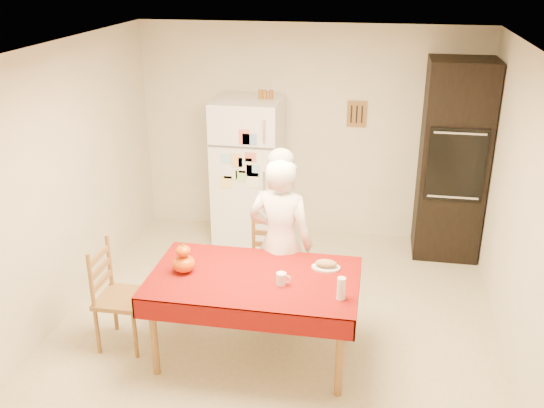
% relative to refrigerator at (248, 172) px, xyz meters
% --- Properties ---
extents(floor, '(4.50, 4.50, 0.00)m').
position_rel_refrigerator_xyz_m(floor, '(0.65, -1.88, -0.85)').
color(floor, tan).
rests_on(floor, ground).
extents(room_shell, '(4.02, 4.52, 2.51)m').
position_rel_refrigerator_xyz_m(room_shell, '(0.65, -1.88, 0.77)').
color(room_shell, beige).
rests_on(room_shell, ground).
extents(refrigerator, '(0.75, 0.74, 1.70)m').
position_rel_refrigerator_xyz_m(refrigerator, '(0.00, 0.00, 0.00)').
color(refrigerator, white).
rests_on(refrigerator, floor).
extents(oven_cabinet, '(0.70, 0.62, 2.20)m').
position_rel_refrigerator_xyz_m(oven_cabinet, '(2.28, 0.05, 0.25)').
color(oven_cabinet, black).
rests_on(oven_cabinet, floor).
extents(dining_table, '(1.70, 1.00, 0.76)m').
position_rel_refrigerator_xyz_m(dining_table, '(0.54, -2.27, -0.16)').
color(dining_table, brown).
rests_on(dining_table, floor).
extents(chair_far, '(0.42, 0.40, 0.95)m').
position_rel_refrigerator_xyz_m(chair_far, '(0.52, -1.45, -0.34)').
color(chair_far, brown).
rests_on(chair_far, floor).
extents(chair_left, '(0.40, 0.42, 0.95)m').
position_rel_refrigerator_xyz_m(chair_left, '(-0.68, -2.30, -0.34)').
color(chair_left, brown).
rests_on(chair_left, floor).
extents(seated_woman, '(0.65, 0.48, 1.63)m').
position_rel_refrigerator_xyz_m(seated_woman, '(0.67, -1.73, -0.04)').
color(seated_woman, white).
rests_on(seated_woman, floor).
extents(coffee_mug, '(0.08, 0.08, 0.10)m').
position_rel_refrigerator_xyz_m(coffee_mug, '(0.78, -2.36, -0.04)').
color(coffee_mug, silver).
rests_on(coffee_mug, dining_table).
extents(pumpkin_lower, '(0.19, 0.19, 0.14)m').
position_rel_refrigerator_xyz_m(pumpkin_lower, '(-0.04, -2.29, -0.02)').
color(pumpkin_lower, red).
rests_on(pumpkin_lower, dining_table).
extents(pumpkin_upper, '(0.12, 0.12, 0.09)m').
position_rel_refrigerator_xyz_m(pumpkin_upper, '(-0.04, -2.29, 0.10)').
color(pumpkin_upper, red).
rests_on(pumpkin_upper, pumpkin_lower).
extents(wine_glass, '(0.07, 0.07, 0.18)m').
position_rel_refrigerator_xyz_m(wine_glass, '(1.26, -2.48, -0.00)').
color(wine_glass, white).
rests_on(wine_glass, dining_table).
extents(bread_plate, '(0.24, 0.24, 0.02)m').
position_rel_refrigerator_xyz_m(bread_plate, '(1.10, -2.03, -0.08)').
color(bread_plate, silver).
rests_on(bread_plate, dining_table).
extents(bread_loaf, '(0.18, 0.10, 0.06)m').
position_rel_refrigerator_xyz_m(bread_loaf, '(1.10, -2.03, -0.04)').
color(bread_loaf, '#9D734D').
rests_on(bread_loaf, bread_plate).
extents(spice_jar_left, '(0.05, 0.05, 0.10)m').
position_rel_refrigerator_xyz_m(spice_jar_left, '(0.14, 0.05, 0.90)').
color(spice_jar_left, brown).
rests_on(spice_jar_left, refrigerator).
extents(spice_jar_mid, '(0.05, 0.05, 0.10)m').
position_rel_refrigerator_xyz_m(spice_jar_mid, '(0.19, 0.05, 0.90)').
color(spice_jar_mid, '#92561A').
rests_on(spice_jar_mid, refrigerator).
extents(spice_jar_right, '(0.05, 0.05, 0.10)m').
position_rel_refrigerator_xyz_m(spice_jar_right, '(0.26, 0.05, 0.90)').
color(spice_jar_right, '#914B1A').
rests_on(spice_jar_right, refrigerator).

